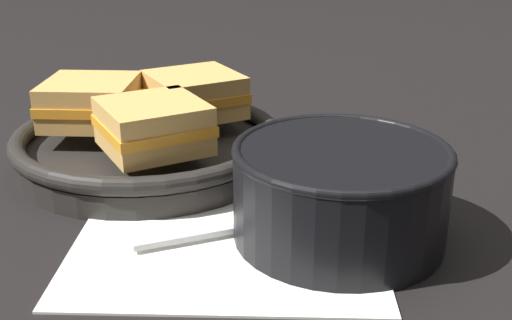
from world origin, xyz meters
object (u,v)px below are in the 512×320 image
(sandwich_near_right, at_px, (198,94))
(sandwich_far_left, at_px, (95,102))
(spoon, at_px, (273,223))
(skillet, at_px, (153,146))
(soup_bowl, at_px, (346,187))
(sandwich_near_left, at_px, (158,126))

(sandwich_near_right, bearing_deg, sandwich_far_left, -169.07)
(spoon, bearing_deg, sandwich_near_right, 90.68)
(spoon, relative_size, sandwich_far_left, 1.54)
(sandwich_far_left, bearing_deg, sandwich_near_right, 10.93)
(skillet, xyz_separation_m, sandwich_far_left, (-0.06, 0.02, 0.04))
(sandwich_near_right, height_order, sandwich_far_left, same)
(spoon, distance_m, skillet, 0.20)
(spoon, bearing_deg, soup_bowl, -31.80)
(sandwich_near_left, distance_m, sandwich_near_right, 0.11)
(sandwich_near_left, bearing_deg, soup_bowl, -34.97)
(spoon, height_order, sandwich_near_left, sandwich_near_left)
(soup_bowl, xyz_separation_m, sandwich_far_left, (-0.23, 0.19, 0.02))
(spoon, relative_size, sandwich_near_right, 1.30)
(skillet, xyz_separation_m, sandwich_near_right, (0.05, 0.04, 0.04))
(spoon, xyz_separation_m, skillet, (-0.11, 0.16, 0.01))
(soup_bowl, relative_size, sandwich_far_left, 1.68)
(sandwich_far_left, bearing_deg, skillet, -19.07)
(spoon, height_order, skillet, skillet)
(sandwich_near_right, bearing_deg, spoon, -72.18)
(spoon, bearing_deg, skillet, 108.30)
(soup_bowl, bearing_deg, sandwich_near_left, 145.03)
(spoon, height_order, sandwich_near_right, sandwich_near_right)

